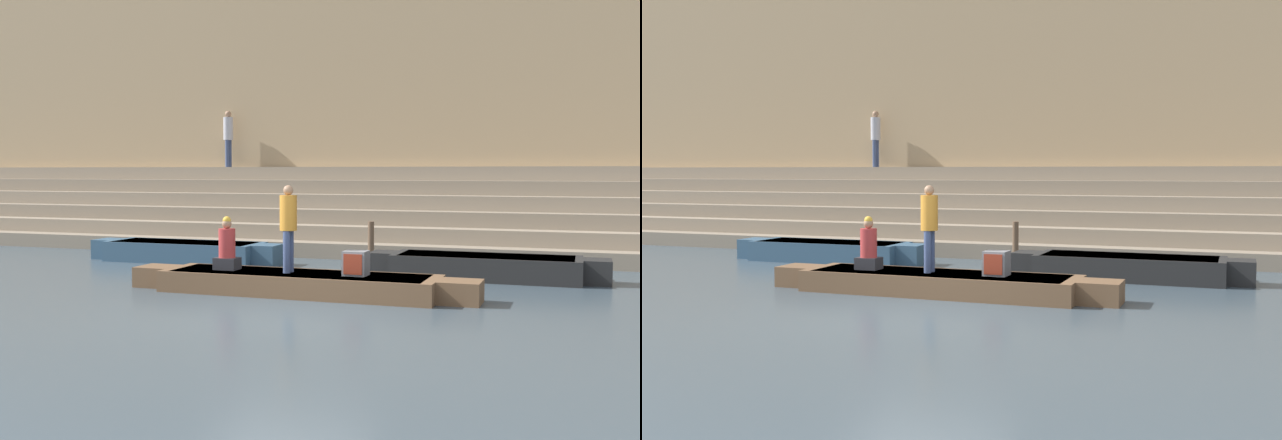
# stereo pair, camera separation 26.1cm
# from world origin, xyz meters

# --- Properties ---
(ground_plane) EXTENTS (120.00, 120.00, 0.00)m
(ground_plane) POSITION_xyz_m (0.00, 0.00, 0.00)
(ground_plane) COLOR #3D4C56
(ghat_steps) EXTENTS (36.00, 3.92, 2.39)m
(ghat_steps) POSITION_xyz_m (0.00, 9.64, 0.86)
(ghat_steps) COLOR gray
(ghat_steps) RESTS_ON ground
(back_wall) EXTENTS (34.20, 1.28, 8.93)m
(back_wall) POSITION_xyz_m (0.00, 11.65, 4.44)
(back_wall) COLOR tan
(back_wall) RESTS_ON ground
(rowboat_main) EXTENTS (6.67, 1.42, 0.40)m
(rowboat_main) POSITION_xyz_m (-0.48, 1.77, 0.21)
(rowboat_main) COLOR brown
(rowboat_main) RESTS_ON ground
(person_standing) EXTENTS (0.32, 0.32, 1.61)m
(person_standing) POSITION_xyz_m (-0.67, 1.76, 1.32)
(person_standing) COLOR #3D4C75
(person_standing) RESTS_ON rowboat_main
(person_rowing) EXTENTS (0.45, 0.35, 1.01)m
(person_rowing) POSITION_xyz_m (-1.93, 1.76, 0.80)
(person_rowing) COLOR #28282D
(person_rowing) RESTS_ON rowboat_main
(tv_set) EXTENTS (0.42, 0.40, 0.44)m
(tv_set) POSITION_xyz_m (0.62, 1.79, 0.62)
(tv_set) COLOR slate
(tv_set) RESTS_ON rowboat_main
(moored_boat_shore) EXTENTS (5.08, 1.34, 0.50)m
(moored_boat_shore) POSITION_xyz_m (-4.96, 5.48, 0.26)
(moored_boat_shore) COLOR #33516B
(moored_boat_shore) RESTS_ON ground
(moored_boat_distant) EXTENTS (4.95, 1.34, 0.50)m
(moored_boat_distant) POSITION_xyz_m (2.54, 4.89, 0.26)
(moored_boat_distant) COLOR black
(moored_boat_distant) RESTS_ON ground
(mooring_post) EXTENTS (0.15, 0.15, 1.04)m
(mooring_post) POSITION_xyz_m (-0.44, 6.60, 0.52)
(mooring_post) COLOR brown
(mooring_post) RESTS_ON ground
(person_on_steps) EXTENTS (0.31, 0.31, 1.79)m
(person_on_steps) POSITION_xyz_m (-6.33, 10.73, 3.44)
(person_on_steps) COLOR #3D4C75
(person_on_steps) RESTS_ON ghat_steps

